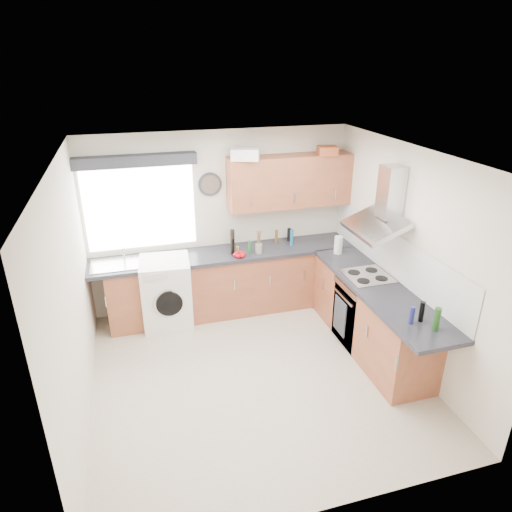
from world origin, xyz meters
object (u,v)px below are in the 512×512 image
object	(u,v)px
upper_cabinets	(290,181)
extractor_hood	(383,208)
washing_machine	(167,292)
oven	(364,311)

from	to	relation	value
upper_cabinets	extractor_hood	bearing A→B (deg)	-63.87
extractor_hood	upper_cabinets	world-z (taller)	upper_cabinets
upper_cabinets	washing_machine	xyz separation A→B (m)	(-1.78, -0.23, -1.33)
upper_cabinets	washing_machine	distance (m)	2.24
extractor_hood	oven	bearing A→B (deg)	180.00
upper_cabinets	washing_machine	world-z (taller)	upper_cabinets
oven	washing_machine	xyz separation A→B (m)	(-2.33, 1.10, 0.04)
oven	upper_cabinets	bearing A→B (deg)	112.54
oven	extractor_hood	bearing A→B (deg)	-0.00
extractor_hood	upper_cabinets	bearing A→B (deg)	116.13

